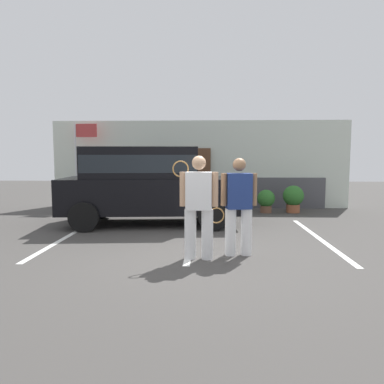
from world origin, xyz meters
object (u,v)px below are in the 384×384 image
Objects in this scene: tennis_player_woman at (238,205)px; flag_pole at (81,149)px; potted_plant_secondary at (293,198)px; parked_suv at (147,182)px; potted_plant_by_porch at (266,200)px; tennis_player_man at (199,206)px.

flag_pole is at bearing -56.72° from tennis_player_woman.
potted_plant_secondary is 7.35m from flag_pole.
parked_suv reaches higher than potted_plant_by_porch.
parked_suv is 3.57m from tennis_player_man.
tennis_player_woman is 0.60× the size of flag_pole.
tennis_player_man is 5.78m from potted_plant_by_porch.
parked_suv is at bearing -61.05° from tennis_player_woman.
parked_suv is 1.59× the size of flag_pole.
potted_plant_by_porch is 0.85× the size of potted_plant_secondary.
flag_pole reaches higher than parked_suv.
tennis_player_man reaches higher than potted_plant_secondary.
potted_plant_secondary is (0.89, 0.07, 0.07)m from potted_plant_by_porch.
tennis_player_woman is at bearing -113.12° from potted_plant_secondary.
flag_pole reaches higher than potted_plant_secondary.
potted_plant_by_porch is at bearing 26.34° from parked_suv.
tennis_player_man is 2.45× the size of potted_plant_by_porch.
flag_pole is at bearing 129.60° from parked_suv.
parked_suv is at bearing -45.54° from flag_pole.
tennis_player_man is 7.48m from flag_pole.
potted_plant_secondary is (2.93, 5.45, -0.47)m from tennis_player_man.
tennis_player_man is at bearing -70.78° from parked_suv.
tennis_player_woman reaches higher than potted_plant_by_porch.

